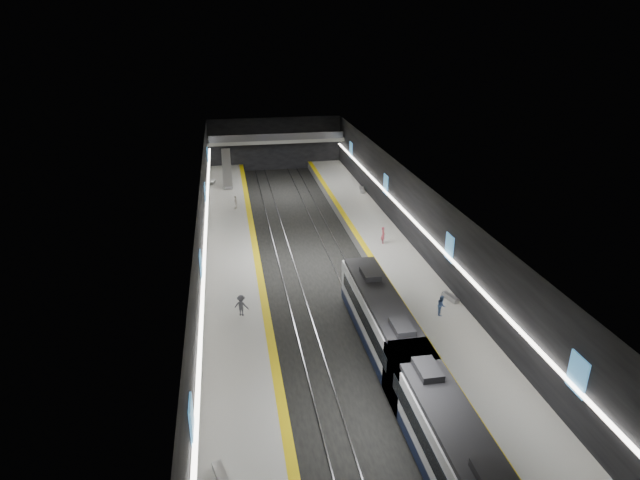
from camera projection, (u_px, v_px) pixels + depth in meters
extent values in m
plane|color=black|center=(313.00, 265.00, 50.89)|extent=(70.00, 70.00, 0.00)
cube|color=beige|center=(313.00, 184.00, 47.79)|extent=(20.00, 70.00, 0.04)
cube|color=black|center=(203.00, 233.00, 47.71)|extent=(0.04, 70.00, 8.00)
cube|color=black|center=(416.00, 219.00, 50.97)|extent=(0.04, 70.00, 8.00)
cube|color=black|center=(275.00, 144.00, 81.11)|extent=(20.00, 0.04, 8.00)
cube|color=slate|center=(234.00, 266.00, 49.47)|extent=(5.00, 70.00, 1.00)
cube|color=#9C9C97|center=(233.00, 261.00, 49.27)|extent=(5.00, 70.00, 0.02)
cube|color=yellow|center=(257.00, 259.00, 49.63)|extent=(0.60, 70.00, 0.02)
cube|color=slate|center=(389.00, 255.00, 51.92)|extent=(5.00, 70.00, 1.00)
cube|color=#9C9C97|center=(390.00, 250.00, 51.72)|extent=(5.00, 70.00, 0.02)
cube|color=yellow|center=(368.00, 251.00, 51.36)|extent=(0.60, 70.00, 0.02)
cube|color=gray|center=(280.00, 267.00, 50.34)|extent=(0.08, 70.00, 0.12)
cube|color=gray|center=(295.00, 266.00, 50.57)|extent=(0.08, 70.00, 0.12)
cube|color=gray|center=(332.00, 263.00, 51.15)|extent=(0.08, 70.00, 0.12)
cube|color=gray|center=(346.00, 262.00, 51.39)|extent=(0.08, 70.00, 0.12)
cube|color=black|center=(449.00, 470.00, 26.95)|extent=(2.65, 15.00, 0.80)
cube|color=white|center=(452.00, 444.00, 26.31)|extent=(2.65, 15.00, 2.50)
cube|color=black|center=(455.00, 422.00, 25.77)|extent=(2.44, 14.25, 0.30)
cube|color=black|center=(452.00, 444.00, 26.29)|extent=(2.69, 13.20, 1.00)
cube|color=black|center=(382.00, 340.00, 37.75)|extent=(2.65, 15.00, 0.80)
cube|color=white|center=(383.00, 320.00, 37.12)|extent=(2.65, 15.00, 2.50)
cube|color=black|center=(384.00, 302.00, 36.57)|extent=(2.44, 14.25, 0.30)
cube|color=black|center=(383.00, 319.00, 37.10)|extent=(2.69, 13.20, 1.00)
cube|color=black|center=(421.00, 389.00, 30.31)|extent=(1.85, 0.05, 1.20)
cube|color=#4087C1|center=(192.00, 421.00, 24.83)|extent=(0.10, 1.50, 2.20)
cube|color=#4087C1|center=(201.00, 266.00, 40.27)|extent=(0.10, 1.50, 2.20)
cube|color=#4087C1|center=(205.00, 194.00, 56.61)|extent=(0.10, 1.50, 2.20)
cube|color=#4087C1|center=(208.00, 156.00, 72.04)|extent=(0.10, 1.50, 2.20)
cube|color=#4087C1|center=(578.00, 374.00, 28.07)|extent=(0.10, 1.50, 2.20)
cube|color=#4087C1|center=(449.00, 247.00, 43.50)|extent=(0.10, 1.50, 2.20)
cube|color=#4087C1|center=(386.00, 184.00, 59.84)|extent=(0.10, 1.50, 2.20)
cube|color=#4087C1|center=(351.00, 150.00, 75.28)|extent=(0.10, 1.50, 2.20)
cube|color=white|center=(205.00, 235.00, 47.82)|extent=(0.25, 68.60, 0.12)
cube|color=white|center=(414.00, 221.00, 51.02)|extent=(0.25, 68.60, 0.12)
cube|color=gray|center=(276.00, 140.00, 78.91)|extent=(20.00, 3.00, 0.50)
cube|color=#47474C|center=(277.00, 137.00, 77.30)|extent=(19.60, 0.08, 1.00)
cube|color=#99999E|center=(227.00, 169.00, 72.14)|extent=(1.20, 7.50, 3.92)
cube|color=#99999E|center=(221.00, 476.00, 25.98)|extent=(0.92, 1.80, 0.42)
cube|color=#99999E|center=(213.00, 182.00, 72.24)|extent=(0.76, 1.64, 0.39)
cube|color=#99999E|center=(450.00, 297.00, 42.55)|extent=(0.90, 1.69, 0.40)
cube|color=#99999E|center=(362.00, 190.00, 68.82)|extent=(0.79, 1.86, 0.44)
imported|color=#AE414F|center=(383.00, 235.00, 52.94)|extent=(0.50, 0.68, 1.71)
imported|color=#49679F|center=(441.00, 305.00, 40.22)|extent=(0.83, 0.93, 1.58)
imported|color=silver|center=(236.00, 202.00, 62.63)|extent=(0.40, 0.91, 1.54)
imported|color=#414149|center=(241.00, 306.00, 40.06)|extent=(1.25, 0.99, 1.69)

